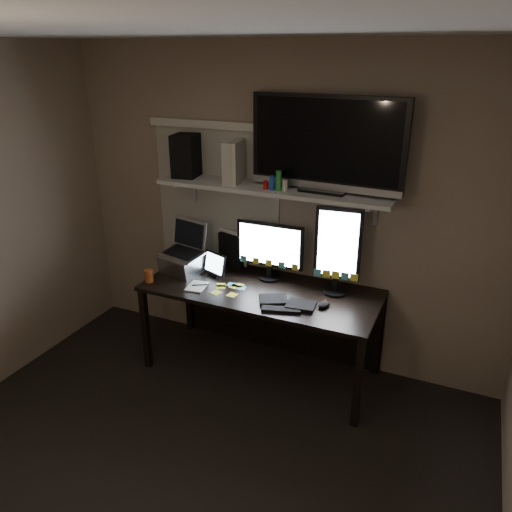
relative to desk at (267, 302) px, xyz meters
The scene contains 20 objects.
floor 1.64m from the desk, 90.00° to the right, with size 3.60×3.60×0.00m, color black.
ceiling 2.49m from the desk, 90.00° to the right, with size 3.60×3.60×0.00m, color silver.
back_wall 0.74m from the desk, 90.00° to the left, with size 3.60×3.60×0.00m, color #7A6958.
window_blinds 0.96m from the desk, 156.69° to the left, with size 1.10×0.02×1.10m, color #B1AC9F.
desk is the anchor object (origin of this frame).
wall_shelf 0.91m from the desk, 90.00° to the left, with size 1.80×0.35×0.03m, color #BABBB6.
monitor_landscape 0.42m from the desk, 97.15° to the left, with size 0.54×0.06×0.48m, color black.
monitor_portrait 0.74m from the desk, ahead, with size 0.34×0.06×0.68m, color black.
keyboard 0.43m from the desk, 45.43° to the right, with size 0.42×0.17×0.03m, color black.
mouse 0.60m from the desk, 21.45° to the right, with size 0.07×0.11×0.04m, color black.
notepad 0.58m from the desk, 147.09° to the right, with size 0.13×0.18×0.01m, color silver.
tablet 0.51m from the desk, behind, with size 0.23×0.10×0.20m, color black.
file_sorter 0.55m from the desk, 153.28° to the left, with size 0.24×0.11×0.30m, color black.
laptop 0.81m from the desk, behind, with size 0.36×0.29×0.40m, color #AAABAF.
cup 0.95m from the desk, 156.92° to the right, with size 0.07×0.07×0.10m, color #91421A.
sticky_notes 0.39m from the desk, 137.88° to the right, with size 0.30×0.22×0.00m, color yellow, non-canonical shape.
tv 1.32m from the desk, 16.39° to the left, with size 1.11×0.20×0.67m, color black.
game_console 1.13m from the desk, 164.50° to the left, with size 0.08×0.27×0.32m, color beige.
speaker 1.33m from the desk, behind, with size 0.18×0.22×0.33m, color black.
bottles 1.00m from the desk, ahead, with size 0.23×0.05×0.15m, color #A50F0C, non-canonical shape.
Camera 1 is at (1.36, -1.71, 2.42)m, focal length 35.00 mm.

